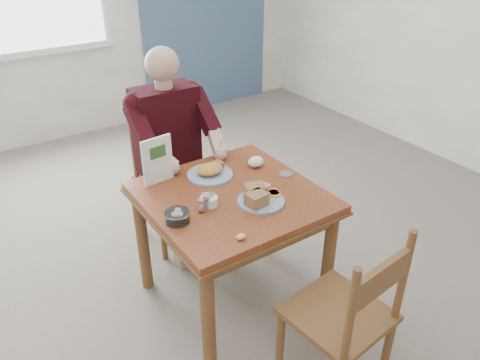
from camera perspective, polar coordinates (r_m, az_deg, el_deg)
floor at (r=2.99m, az=-0.91°, el=-14.05°), size 6.00×6.00×0.00m
lemon_wedge at (r=2.18m, az=0.15°, el=-6.91°), size 0.05×0.04×0.03m
napkin at (r=2.78m, az=1.94°, el=2.24°), size 0.11×0.10×0.06m
metal_dish at (r=2.71m, az=5.61°, el=0.69°), size 0.08×0.08×0.01m
table at (r=2.59m, az=-1.02°, el=-3.77°), size 0.92×0.92×0.75m
chair_far at (r=3.27m, az=-8.62°, el=0.32°), size 0.42×0.42×0.95m
chair_near at (r=2.25m, az=12.81°, el=-16.06°), size 0.46×0.46×0.95m
diner at (r=3.05m, az=-8.34°, el=5.09°), size 0.53×0.56×1.39m
near_plate at (r=2.44m, az=2.29°, el=-2.09°), size 0.27×0.26×0.08m
far_plate at (r=2.69m, az=-3.63°, el=1.06°), size 0.31×0.31×0.07m
caddy at (r=2.42m, az=-3.81°, el=-2.55°), size 0.12×0.12×0.07m
shakers at (r=2.37m, az=-4.43°, el=-2.91°), size 0.08×0.06×0.07m
creamer at (r=2.31m, az=-7.65°, el=-4.43°), size 0.16×0.16×0.06m
menu at (r=2.61m, az=-10.03°, el=2.41°), size 0.18×0.04×0.27m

